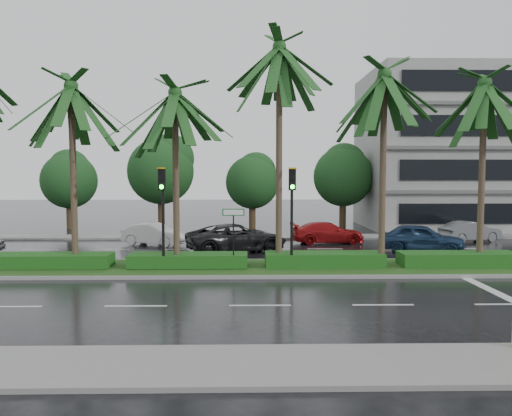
{
  "coord_description": "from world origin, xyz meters",
  "views": [
    {
      "loc": [
        -0.42,
        -20.83,
        4.27
      ],
      "look_at": [
        -0.01,
        1.5,
        2.71
      ],
      "focal_mm": 35.0,
      "sensor_mm": 36.0,
      "label": 1
    }
  ],
  "objects_px": {
    "street_sign": "(233,223)",
    "car_darkgrey": "(237,238)",
    "car_red": "(327,233)",
    "car_white": "(154,234)",
    "signal_median_left": "(162,203)",
    "car_blue": "(421,238)",
    "car_grey": "(470,231)"
  },
  "relations": [
    {
      "from": "street_sign",
      "to": "car_darkgrey",
      "type": "bearing_deg",
      "value": 89.67
    },
    {
      "from": "street_sign",
      "to": "car_red",
      "type": "height_order",
      "value": "street_sign"
    },
    {
      "from": "car_white",
      "to": "car_red",
      "type": "relative_size",
      "value": 0.89
    },
    {
      "from": "street_sign",
      "to": "signal_median_left",
      "type": "bearing_deg",
      "value": -176.53
    },
    {
      "from": "car_darkgrey",
      "to": "car_blue",
      "type": "xyz_separation_m",
      "value": [
        9.97,
        -0.33,
        0.01
      ]
    },
    {
      "from": "car_white",
      "to": "car_grey",
      "type": "bearing_deg",
      "value": -64.81
    },
    {
      "from": "street_sign",
      "to": "car_white",
      "type": "relative_size",
      "value": 0.66
    },
    {
      "from": "car_white",
      "to": "signal_median_left",
      "type": "bearing_deg",
      "value": -145.15
    },
    {
      "from": "street_sign",
      "to": "car_grey",
      "type": "bearing_deg",
      "value": 32.7
    },
    {
      "from": "street_sign",
      "to": "car_blue",
      "type": "height_order",
      "value": "street_sign"
    },
    {
      "from": "signal_median_left",
      "to": "car_darkgrey",
      "type": "distance_m",
      "value": 6.94
    },
    {
      "from": "signal_median_left",
      "to": "car_blue",
      "type": "distance_m",
      "value": 14.29
    },
    {
      "from": "signal_median_left",
      "to": "car_grey",
      "type": "height_order",
      "value": "signal_median_left"
    },
    {
      "from": "street_sign",
      "to": "car_white",
      "type": "bearing_deg",
      "value": 120.94
    },
    {
      "from": "car_blue",
      "to": "street_sign",
      "type": "bearing_deg",
      "value": 135.44
    },
    {
      "from": "street_sign",
      "to": "car_darkgrey",
      "type": "xyz_separation_m",
      "value": [
        0.03,
        5.65,
        -1.37
      ]
    },
    {
      "from": "car_red",
      "to": "car_blue",
      "type": "bearing_deg",
      "value": -133.32
    },
    {
      "from": "car_white",
      "to": "car_darkgrey",
      "type": "xyz_separation_m",
      "value": [
        4.95,
        -2.56,
        0.11
      ]
    },
    {
      "from": "street_sign",
      "to": "car_red",
      "type": "distance_m",
      "value": 10.51
    },
    {
      "from": "car_blue",
      "to": "car_darkgrey",
      "type": "bearing_deg",
      "value": 105.53
    },
    {
      "from": "street_sign",
      "to": "car_red",
      "type": "relative_size",
      "value": 0.59
    },
    {
      "from": "car_blue",
      "to": "signal_median_left",
      "type": "bearing_deg",
      "value": 130.37
    },
    {
      "from": "street_sign",
      "to": "car_grey",
      "type": "height_order",
      "value": "street_sign"
    },
    {
      "from": "car_grey",
      "to": "car_darkgrey",
      "type": "bearing_deg",
      "value": 86.84
    },
    {
      "from": "street_sign",
      "to": "car_blue",
      "type": "xyz_separation_m",
      "value": [
        10.0,
        5.32,
        -1.36
      ]
    },
    {
      "from": "car_darkgrey",
      "to": "car_blue",
      "type": "distance_m",
      "value": 9.97
    },
    {
      "from": "car_darkgrey",
      "to": "street_sign",
      "type": "bearing_deg",
      "value": 159.12
    },
    {
      "from": "car_white",
      "to": "car_grey",
      "type": "height_order",
      "value": "car_white"
    },
    {
      "from": "street_sign",
      "to": "car_blue",
      "type": "bearing_deg",
      "value": 28.0
    },
    {
      "from": "signal_median_left",
      "to": "car_grey",
      "type": "relative_size",
      "value": 1.12
    },
    {
      "from": "car_white",
      "to": "car_blue",
      "type": "xyz_separation_m",
      "value": [
        14.92,
        -2.89,
        0.12
      ]
    },
    {
      "from": "street_sign",
      "to": "car_white",
      "type": "distance_m",
      "value": 9.68
    }
  ]
}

